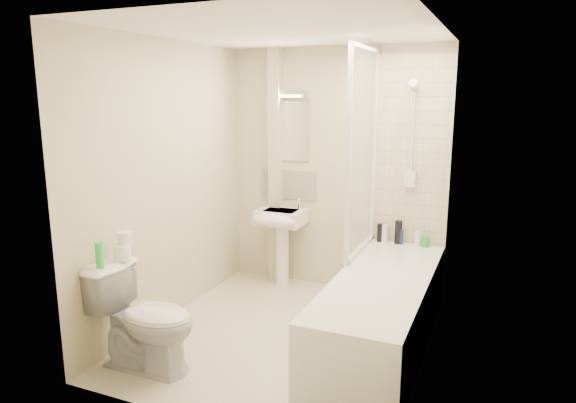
% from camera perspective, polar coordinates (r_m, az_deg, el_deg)
% --- Properties ---
extents(floor, '(2.50, 2.50, 0.00)m').
position_cam_1_polar(floor, '(4.36, -0.32, -14.66)').
color(floor, beige).
rests_on(floor, ground).
extents(wall_back, '(2.20, 0.02, 2.40)m').
position_cam_1_polar(wall_back, '(5.13, 5.23, 3.41)').
color(wall_back, beige).
rests_on(wall_back, ground).
extents(wall_left, '(0.02, 2.50, 2.40)m').
position_cam_1_polar(wall_left, '(4.52, -13.24, 2.01)').
color(wall_left, beige).
rests_on(wall_left, ground).
extents(wall_right, '(0.02, 2.50, 2.40)m').
position_cam_1_polar(wall_right, '(3.69, 15.54, -0.27)').
color(wall_right, beige).
rests_on(wall_right, ground).
extents(ceiling, '(2.20, 2.50, 0.02)m').
position_cam_1_polar(ceiling, '(3.93, -0.36, 18.45)').
color(ceiling, white).
rests_on(ceiling, wall_back).
extents(tile_back, '(0.70, 0.01, 1.75)m').
position_cam_1_polar(tile_back, '(4.92, 13.61, 5.41)').
color(tile_back, beige).
rests_on(tile_back, wall_back).
extents(tile_right, '(0.01, 2.10, 1.75)m').
position_cam_1_polar(tile_right, '(3.83, 15.92, 3.56)').
color(tile_right, beige).
rests_on(tile_right, wall_right).
extents(pipe_boxing, '(0.12, 0.12, 2.40)m').
position_cam_1_polar(pipe_boxing, '(5.30, -1.37, 3.72)').
color(pipe_boxing, beige).
rests_on(pipe_boxing, ground).
extents(splashback, '(0.60, 0.02, 0.30)m').
position_cam_1_polar(splashback, '(5.32, 0.03, 1.91)').
color(splashback, beige).
rests_on(splashback, wall_back).
extents(mirror, '(0.46, 0.01, 0.60)m').
position_cam_1_polar(mirror, '(5.25, 0.02, 7.82)').
color(mirror, white).
rests_on(mirror, wall_back).
extents(strip_light, '(0.42, 0.07, 0.07)m').
position_cam_1_polar(strip_light, '(5.22, -0.08, 11.86)').
color(strip_light, silver).
rests_on(strip_light, wall_back).
extents(bathtub, '(0.70, 2.10, 0.55)m').
position_cam_1_polar(bathtub, '(4.19, 10.36, -11.66)').
color(bathtub, white).
rests_on(bathtub, ground).
extents(shower_screen, '(0.04, 0.92, 1.80)m').
position_cam_1_polar(shower_screen, '(4.56, 8.33, 5.45)').
color(shower_screen, white).
rests_on(shower_screen, bathtub).
extents(shower_fixture, '(0.10, 0.16, 0.99)m').
position_cam_1_polar(shower_fixture, '(4.86, 13.57, 6.77)').
color(shower_fixture, white).
rests_on(shower_fixture, wall_back).
extents(pedestal_sink, '(0.47, 0.45, 0.91)m').
position_cam_1_polar(pedestal_sink, '(5.20, -0.95, -2.74)').
color(pedestal_sink, white).
rests_on(pedestal_sink, ground).
extents(bottle_black_a, '(0.05, 0.05, 0.18)m').
position_cam_1_polar(bottle_black_a, '(5.03, 10.16, -3.43)').
color(bottle_black_a, black).
rests_on(bottle_black_a, bathtub).
extents(bottle_white_a, '(0.06, 0.06, 0.17)m').
position_cam_1_polar(bottle_white_a, '(5.02, 10.70, -3.52)').
color(bottle_white_a, silver).
rests_on(bottle_white_a, bathtub).
extents(bottle_black_b, '(0.07, 0.07, 0.22)m').
position_cam_1_polar(bottle_black_b, '(4.99, 12.15, -3.36)').
color(bottle_black_b, black).
rests_on(bottle_black_b, bathtub).
extents(bottle_blue, '(0.05, 0.05, 0.14)m').
position_cam_1_polar(bottle_blue, '(5.00, 12.39, -3.85)').
color(bottle_blue, navy).
rests_on(bottle_blue, bathtub).
extents(bottle_white_b, '(0.05, 0.05, 0.14)m').
position_cam_1_polar(bottle_white_b, '(4.97, 14.20, -3.99)').
color(bottle_white_b, white).
rests_on(bottle_white_b, bathtub).
extents(bottle_green, '(0.07, 0.07, 0.09)m').
position_cam_1_polar(bottle_green, '(4.97, 15.03, -4.36)').
color(bottle_green, green).
rests_on(bottle_green, bathtub).
extents(toilet, '(0.44, 0.76, 0.77)m').
position_cam_1_polar(toilet, '(3.88, -15.58, -12.36)').
color(toilet, white).
rests_on(toilet, ground).
extents(toilet_roll_lower, '(0.12, 0.12, 0.11)m').
position_cam_1_polar(toilet_roll_lower, '(3.93, -17.94, -5.40)').
color(toilet_roll_lower, white).
rests_on(toilet_roll_lower, toilet).
extents(toilet_roll_upper, '(0.11, 0.11, 0.09)m').
position_cam_1_polar(toilet_roll_upper, '(3.92, -17.70, -3.88)').
color(toilet_roll_upper, white).
rests_on(toilet_roll_upper, toilet_roll_lower).
extents(green_bottle, '(0.05, 0.05, 0.18)m').
position_cam_1_polar(green_bottle, '(3.79, -20.22, -5.60)').
color(green_bottle, green).
rests_on(green_bottle, toilet).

